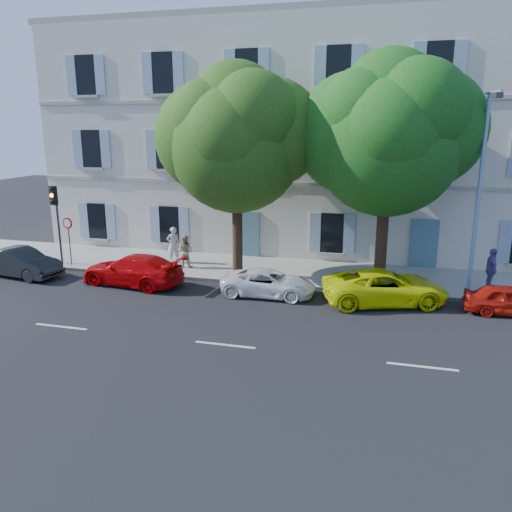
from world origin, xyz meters
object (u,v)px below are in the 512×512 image
(car_red_coupe, at_px, (132,270))
(traffic_light, at_px, (55,208))
(tree_left, at_px, (237,146))
(road_sign, at_px, (68,231))
(car_white_coupe, at_px, (268,283))
(car_red_hatchback, at_px, (510,300))
(pedestrian_b, at_px, (185,251))
(car_yellow_supercar, at_px, (385,287))
(pedestrian_a, at_px, (173,245))
(car_dark_sedan, at_px, (20,263))
(tree_right, at_px, (388,143))
(pedestrian_c, at_px, (491,270))
(street_lamp, at_px, (481,186))

(car_red_coupe, height_order, traffic_light, traffic_light)
(tree_left, xyz_separation_m, road_sign, (-8.41, -0.42, -4.10))
(car_white_coupe, relative_size, car_red_hatchback, 1.20)
(pedestrian_b, bearing_deg, car_white_coupe, 149.50)
(car_red_coupe, xyz_separation_m, car_yellow_supercar, (10.75, 0.28, -0.00))
(car_yellow_supercar, distance_m, pedestrian_a, 10.79)
(car_dark_sedan, xyz_separation_m, car_white_coupe, (11.75, 0.24, -0.13))
(tree_right, bearing_deg, car_red_coupe, -166.68)
(car_dark_sedan, height_order, tree_left, tree_left)
(car_red_coupe, height_order, car_yellow_supercar, car_red_coupe)
(pedestrian_c, bearing_deg, car_red_coupe, 93.01)
(car_white_coupe, xyz_separation_m, street_lamp, (7.90, 1.45, 4.05))
(traffic_light, distance_m, pedestrian_b, 6.62)
(car_dark_sedan, bearing_deg, tree_right, -72.33)
(pedestrian_a, bearing_deg, pedestrian_c, 141.19)
(car_red_hatchback, xyz_separation_m, traffic_light, (-20.13, 1.53, 2.40))
(car_yellow_supercar, height_order, tree_right, tree_right)
(car_dark_sedan, distance_m, car_white_coupe, 11.76)
(car_red_coupe, xyz_separation_m, traffic_light, (-4.89, 1.75, 2.27))
(pedestrian_a, bearing_deg, car_dark_sedan, -4.63)
(car_white_coupe, bearing_deg, tree_right, -61.76)
(traffic_light, bearing_deg, pedestrian_c, 2.39)
(tree_left, distance_m, pedestrian_b, 5.83)
(tree_right, bearing_deg, car_yellow_supercar, -83.76)
(tree_left, relative_size, pedestrian_a, 5.00)
(car_white_coupe, distance_m, traffic_light, 11.39)
(tree_left, bearing_deg, pedestrian_a, 159.59)
(pedestrian_a, bearing_deg, tree_right, 139.15)
(pedestrian_b, height_order, pedestrian_c, pedestrian_c)
(car_white_coupe, height_order, pedestrian_b, pedestrian_b)
(car_dark_sedan, height_order, pedestrian_b, pedestrian_b)
(pedestrian_b, relative_size, pedestrian_c, 0.88)
(car_red_hatchback, distance_m, tree_left, 12.43)
(car_yellow_supercar, xyz_separation_m, tree_left, (-6.54, 1.77, 5.30))
(car_yellow_supercar, bearing_deg, pedestrian_c, -78.66)
(tree_right, xyz_separation_m, road_sign, (-14.71, -0.86, -4.25))
(car_yellow_supercar, bearing_deg, pedestrian_b, 57.95)
(car_dark_sedan, relative_size, car_red_hatchback, 1.26)
(road_sign, relative_size, pedestrian_a, 1.32)
(car_red_coupe, relative_size, tree_right, 0.50)
(car_white_coupe, distance_m, car_yellow_supercar, 4.64)
(car_red_coupe, height_order, road_sign, road_sign)
(tree_right, bearing_deg, car_red_hatchback, -25.55)
(tree_left, height_order, street_lamp, tree_left)
(car_red_coupe, distance_m, car_yellow_supercar, 10.75)
(car_white_coupe, distance_m, road_sign, 10.52)
(car_dark_sedan, bearing_deg, traffic_light, -12.96)
(car_dark_sedan, relative_size, street_lamp, 0.52)
(road_sign, height_order, pedestrian_a, road_sign)
(car_red_hatchback, bearing_deg, car_red_coupe, 89.60)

